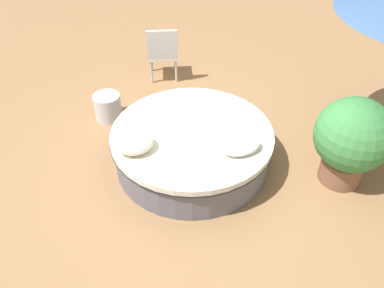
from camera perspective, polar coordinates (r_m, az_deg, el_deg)
name	(u,v)px	position (r m, az deg, el deg)	size (l,w,h in m)	color
ground_plane	(192,162)	(5.27, 0.00, -2.67)	(16.00, 16.00, 0.00)	olive
round_bed	(192,147)	(5.09, 0.00, -0.40)	(2.13, 2.13, 0.54)	#595966
throw_pillow_0	(135,143)	(4.63, -8.58, 0.12)	(0.47, 0.40, 0.20)	beige
throw_pillow_1	(241,146)	(4.62, 7.43, -0.33)	(0.50, 0.30, 0.15)	white
patio_chair	(163,51)	(6.82, -4.41, 13.79)	(0.65, 0.64, 0.98)	#B7B7BC
planter	(352,139)	(4.98, 22.85, 0.73)	(0.93, 0.93, 1.20)	brown
side_table	(108,107)	(6.09, -12.52, 5.46)	(0.42, 0.42, 0.41)	#B7B7BC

